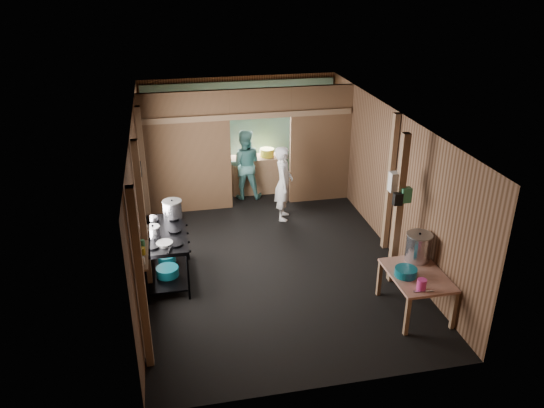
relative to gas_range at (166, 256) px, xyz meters
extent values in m
cube|color=black|center=(1.88, 0.50, -0.44)|extent=(4.50, 7.00, 0.00)
cube|color=#272521|center=(1.88, 0.50, 2.16)|extent=(4.50, 7.00, 0.00)
cube|color=brown|center=(1.88, 4.00, 0.86)|extent=(4.50, 0.00, 2.60)
cube|color=brown|center=(1.88, -3.00, 0.86)|extent=(4.50, 0.00, 2.60)
cube|color=brown|center=(-0.37, 0.50, 0.86)|extent=(0.00, 7.00, 2.60)
cube|color=brown|center=(4.13, 0.50, 0.86)|extent=(0.00, 7.00, 2.60)
cube|color=brown|center=(0.55, 2.70, 0.86)|extent=(1.85, 0.10, 2.60)
cube|color=brown|center=(3.46, 2.70, 0.86)|extent=(1.35, 0.10, 2.60)
cube|color=brown|center=(2.13, 2.70, 1.86)|extent=(1.30, 0.10, 0.60)
cube|color=#619B97|center=(1.88, 3.94, 0.81)|extent=(4.40, 0.06, 2.50)
cube|color=#7E6449|center=(2.18, 3.45, -0.02)|extent=(1.20, 0.50, 0.85)
cylinder|color=silver|center=(2.13, 3.90, 1.46)|extent=(0.20, 0.03, 0.20)
cube|color=#7E6449|center=(-0.30, -2.10, 0.86)|extent=(0.10, 0.12, 2.60)
cube|color=#7E6449|center=(-0.30, -0.30, 0.86)|extent=(0.10, 0.12, 2.60)
cube|color=#7E6449|center=(-0.30, 1.70, 0.86)|extent=(0.10, 0.12, 2.60)
cube|color=#7E6449|center=(4.06, 0.30, 0.86)|extent=(0.10, 0.12, 2.60)
cube|color=#7E6449|center=(3.73, -0.80, 0.86)|extent=(0.12, 0.12, 2.60)
cube|color=#7E6449|center=(1.88, 2.65, 1.61)|extent=(4.40, 0.12, 0.12)
cylinder|color=gray|center=(-0.33, 0.90, 1.21)|extent=(0.03, 0.34, 0.34)
cylinder|color=black|center=(-0.33, 1.30, 1.11)|extent=(0.03, 0.30, 0.30)
cube|color=#7E6449|center=(-0.27, -1.60, 0.96)|extent=(0.14, 0.80, 0.03)
cylinder|color=silver|center=(-0.27, -1.85, 1.02)|extent=(0.07, 0.07, 0.10)
cylinder|color=gold|center=(-0.27, -1.60, 1.02)|extent=(0.08, 0.08, 0.10)
cylinder|color=#348A5B|center=(-0.27, -1.38, 1.02)|extent=(0.06, 0.06, 0.10)
cube|color=silver|center=(3.68, -0.72, 1.34)|extent=(0.22, 0.15, 0.32)
cube|color=#348A5B|center=(3.80, -0.86, 1.16)|extent=(0.16, 0.12, 0.24)
cube|color=black|center=(3.66, -0.88, 1.11)|extent=(0.14, 0.10, 0.20)
cylinder|color=#B2B2BF|center=(-0.17, 0.45, 0.49)|extent=(0.19, 0.19, 0.10)
cylinder|color=#0D5C6D|center=(0.00, -0.18, -0.19)|extent=(0.37, 0.37, 0.15)
cylinder|color=#0D5C6D|center=(0.00, 0.29, -0.21)|extent=(0.32, 0.32, 0.13)
cylinder|color=#0D5C6D|center=(3.51, -1.71, 0.28)|extent=(0.42, 0.42, 0.13)
cylinder|color=#DF3795|center=(3.58, -2.10, 0.30)|extent=(0.17, 0.17, 0.16)
cube|color=#B2B2BF|center=(3.59, -2.16, 0.23)|extent=(0.30, 0.08, 0.01)
cylinder|color=gold|center=(2.42, 3.45, 0.50)|extent=(0.33, 0.33, 0.18)
cylinder|color=#A9161D|center=(1.88, 3.45, 0.48)|extent=(0.13, 0.13, 0.15)
imported|color=white|center=(2.46, 1.92, 0.35)|extent=(0.51, 0.65, 1.58)
imported|color=teal|center=(1.84, 3.16, 0.36)|extent=(0.87, 0.73, 1.60)
camera|label=1|loc=(0.16, -8.00, 4.54)|focal=35.28mm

